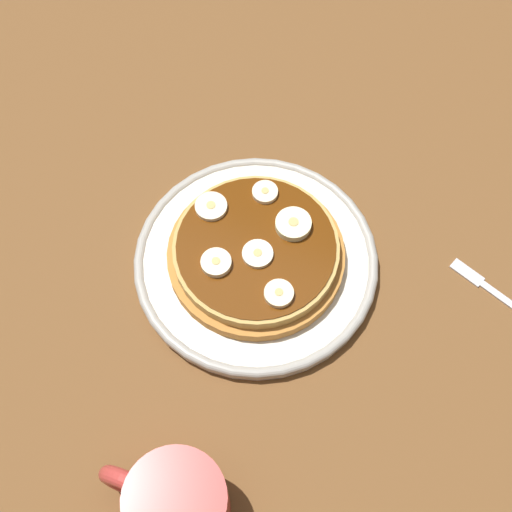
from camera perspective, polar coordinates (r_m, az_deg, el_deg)
name	(u,v)px	position (r cm, az deg, el deg)	size (l,w,h in cm)	color
ground_plane	(256,272)	(72.31, 0.00, -1.31)	(140.00, 140.00, 3.00)	brown
plate	(256,261)	(70.09, 0.00, -0.43)	(24.73, 24.73, 1.82)	silver
pancake_stack	(257,253)	(68.34, 0.08, 0.23)	(17.72, 17.80, 2.90)	#B87734
banana_slice_0	(258,254)	(66.42, 0.14, 0.15)	(3.01, 3.01, 0.68)	#EEE5C5
banana_slice_1	(279,294)	(64.55, 1.90, -3.14)	(2.80, 2.80, 0.86)	#FBE6B5
banana_slice_2	(216,263)	(65.97, -3.30, -0.58)	(2.95, 2.95, 0.92)	#F9F0C4
banana_slice_3	(265,193)	(69.88, 0.75, 5.25)	(2.61, 2.61, 0.74)	#F7E3B9
banana_slice_4	(293,225)	(67.86, 3.09, 2.61)	(3.56, 3.56, 1.08)	#EDF0BB
banana_slice_5	(211,207)	(69.13, -3.72, 4.07)	(3.23, 3.23, 0.73)	#F6E5BC
coffee_mug	(175,503)	(60.56, -6.73, -19.60)	(11.42, 8.34, 7.59)	#B23833
fork	(500,296)	(73.43, 19.47, -3.11)	(12.54, 5.40, 0.50)	silver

